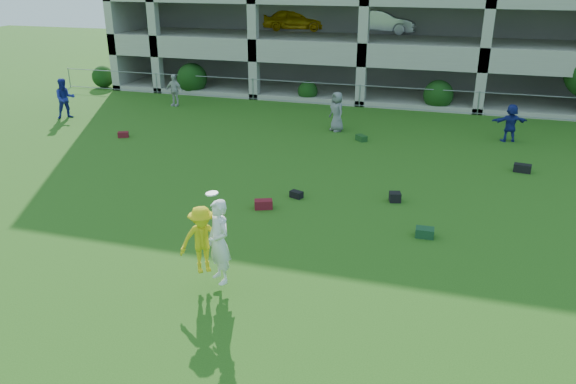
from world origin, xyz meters
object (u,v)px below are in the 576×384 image
(bystander_d, at_px, (511,123))
(frisbee_contest, at_px, (209,240))
(bystander_c, at_px, (337,112))
(bystander_b, at_px, (174,90))
(crate_d, at_px, (395,197))
(bystander_a, at_px, (65,98))

(bystander_d, relative_size, frisbee_contest, 0.71)
(bystander_c, distance_m, bystander_d, 7.42)
(bystander_d, xyz_separation_m, frisbee_contest, (-7.40, -14.45, 0.38))
(bystander_d, bearing_deg, bystander_b, -24.43)
(bystander_d, bearing_deg, frisbee_contest, 44.71)
(bystander_b, height_order, frisbee_contest, frisbee_contest)
(bystander_c, xyz_separation_m, crate_d, (3.53, -7.57, -0.74))
(bystander_c, xyz_separation_m, bystander_d, (7.40, 0.51, -0.08))
(bystander_a, relative_size, crate_d, 5.56)
(bystander_c, bearing_deg, bystander_b, -148.81)
(bystander_c, relative_size, crate_d, 5.09)
(frisbee_contest, bearing_deg, bystander_b, 119.83)
(bystander_b, distance_m, crate_d, 16.25)
(bystander_c, height_order, frisbee_contest, frisbee_contest)
(bystander_a, relative_size, bystander_b, 1.16)
(bystander_a, xyz_separation_m, crate_d, (16.73, -6.02, -0.82))
(bystander_b, bearing_deg, frisbee_contest, -53.28)
(bystander_c, distance_m, frisbee_contest, 13.94)
(bystander_b, bearing_deg, crate_d, -30.72)
(bystander_b, relative_size, frisbee_contest, 0.73)
(crate_d, height_order, frisbee_contest, frisbee_contest)
(bystander_b, height_order, bystander_c, bystander_c)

